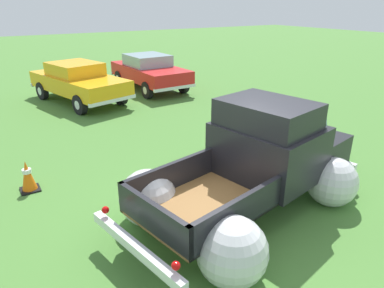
{
  "coord_description": "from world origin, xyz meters",
  "views": [
    {
      "loc": [
        -3.51,
        -3.97,
        3.45
      ],
      "look_at": [
        0.0,
        1.66,
        0.72
      ],
      "focal_mm": 32.32,
      "sensor_mm": 36.0,
      "label": 1
    }
  ],
  "objects_px": {
    "show_car_0": "(78,81)",
    "lane_cone_0": "(312,140)",
    "show_car_1": "(149,71)",
    "lane_cone_1": "(28,176)",
    "vintage_pickup_truck": "(258,167)"
  },
  "relations": [
    {
      "from": "show_car_0",
      "to": "lane_cone_0",
      "type": "bearing_deg",
      "value": 10.44
    },
    {
      "from": "show_car_1",
      "to": "lane_cone_1",
      "type": "height_order",
      "value": "show_car_1"
    },
    {
      "from": "show_car_0",
      "to": "lane_cone_0",
      "type": "xyz_separation_m",
      "value": [
        3.58,
        -7.72,
        -0.47
      ]
    },
    {
      "from": "vintage_pickup_truck",
      "to": "show_car_0",
      "type": "relative_size",
      "value": 1.05
    },
    {
      "from": "vintage_pickup_truck",
      "to": "lane_cone_1",
      "type": "xyz_separation_m",
      "value": [
        -3.45,
        2.73,
        -0.45
      ]
    },
    {
      "from": "vintage_pickup_truck",
      "to": "show_car_1",
      "type": "bearing_deg",
      "value": 64.87
    },
    {
      "from": "show_car_0",
      "to": "show_car_1",
      "type": "xyz_separation_m",
      "value": [
        3.09,
        0.49,
        -0.0
      ]
    },
    {
      "from": "show_car_1",
      "to": "lane_cone_0",
      "type": "xyz_separation_m",
      "value": [
        0.49,
        -8.21,
        -0.47
      ]
    },
    {
      "from": "lane_cone_0",
      "to": "lane_cone_1",
      "type": "relative_size",
      "value": 1.0
    },
    {
      "from": "vintage_pickup_truck",
      "to": "show_car_0",
      "type": "bearing_deg",
      "value": 83.88
    },
    {
      "from": "show_car_1",
      "to": "lane_cone_0",
      "type": "bearing_deg",
      "value": 1.42
    },
    {
      "from": "vintage_pickup_truck",
      "to": "lane_cone_0",
      "type": "relative_size",
      "value": 7.77
    },
    {
      "from": "lane_cone_0",
      "to": "lane_cone_1",
      "type": "distance_m",
      "value": 6.45
    },
    {
      "from": "show_car_1",
      "to": "lane_cone_0",
      "type": "relative_size",
      "value": 6.75
    },
    {
      "from": "lane_cone_1",
      "to": "lane_cone_0",
      "type": "bearing_deg",
      "value": -14.7
    }
  ]
}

